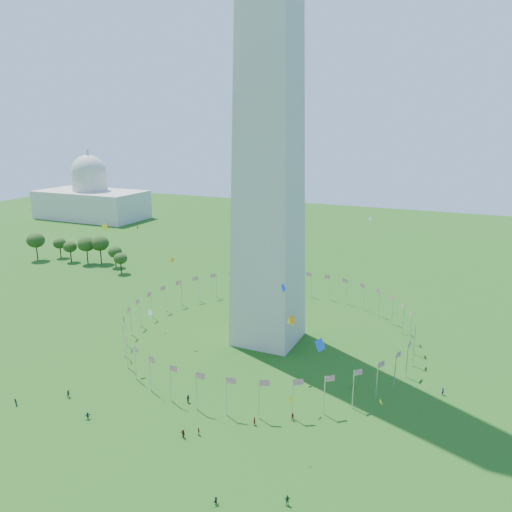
% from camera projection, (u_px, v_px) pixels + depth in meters
% --- Properties ---
extents(ground, '(600.00, 600.00, 0.00)m').
position_uv_depth(ground, '(171.00, 435.00, 99.20)').
color(ground, '#194B11').
rests_on(ground, ground).
extents(washington_monument, '(16.80, 16.80, 169.00)m').
position_uv_depth(washington_monument, '(270.00, 20.00, 121.76)').
color(washington_monument, beige).
rests_on(washington_monument, ground).
extents(flag_ring, '(80.24, 80.24, 9.00)m').
position_uv_depth(flag_ring, '(268.00, 325.00, 142.19)').
color(flag_ring, silver).
rests_on(flag_ring, ground).
extents(capitol_building, '(70.00, 35.00, 46.00)m').
position_uv_depth(capitol_building, '(90.00, 183.00, 323.17)').
color(capitol_building, beige).
rests_on(capitol_building, ground).
extents(crowd, '(93.84, 78.91, 1.92)m').
position_uv_depth(crowd, '(190.00, 460.00, 90.33)').
color(crowd, '#173B27').
rests_on(crowd, ground).
extents(kites_aloft, '(83.74, 62.68, 35.63)m').
position_uv_depth(kites_aloft, '(249.00, 311.00, 113.09)').
color(kites_aloft, yellow).
rests_on(kites_aloft, ground).
extents(tree_line_west, '(55.12, 15.48, 12.37)m').
position_uv_depth(tree_line_west, '(79.00, 251.00, 220.69)').
color(tree_line_west, '#30541C').
rests_on(tree_line_west, ground).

